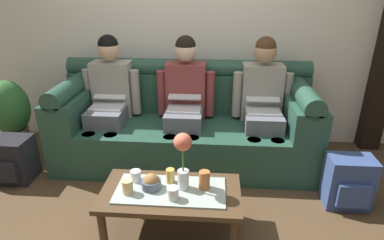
# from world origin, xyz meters

# --- Properties ---
(ground_plane) EXTENTS (14.00, 14.00, 0.00)m
(ground_plane) POSITION_xyz_m (0.00, 0.00, 0.00)
(ground_plane) COLOR #4C3823
(back_wall_patterned) EXTENTS (6.00, 0.12, 2.90)m
(back_wall_patterned) POSITION_xyz_m (0.00, 1.70, 1.45)
(back_wall_patterned) COLOR silver
(back_wall_patterned) RESTS_ON ground_plane
(couch) EXTENTS (2.43, 0.88, 0.96)m
(couch) POSITION_xyz_m (0.00, 1.17, 0.37)
(couch) COLOR #234738
(couch) RESTS_ON ground_plane
(person_left) EXTENTS (0.56, 0.67, 1.22)m
(person_left) POSITION_xyz_m (-0.73, 1.17, 0.66)
(person_left) COLOR #595B66
(person_left) RESTS_ON ground_plane
(person_middle) EXTENTS (0.56, 0.67, 1.22)m
(person_middle) POSITION_xyz_m (0.00, 1.17, 0.66)
(person_middle) COLOR #595B66
(person_middle) RESTS_ON ground_plane
(person_right) EXTENTS (0.56, 0.67, 1.22)m
(person_right) POSITION_xyz_m (0.73, 1.17, 0.66)
(person_right) COLOR #595B66
(person_right) RESTS_ON ground_plane
(coffee_table) EXTENTS (0.96, 0.50, 0.36)m
(coffee_table) POSITION_xyz_m (0.00, 0.09, 0.30)
(coffee_table) COLOR #47331E
(coffee_table) RESTS_ON ground_plane
(flower_vase) EXTENTS (0.12, 0.12, 0.42)m
(flower_vase) POSITION_xyz_m (0.09, 0.12, 0.62)
(flower_vase) COLOR silver
(flower_vase) RESTS_ON coffee_table
(snack_bowl) EXTENTS (0.14, 0.14, 0.11)m
(snack_bowl) POSITION_xyz_m (-0.13, 0.10, 0.40)
(snack_bowl) COLOR #4C5666
(snack_bowl) RESTS_ON coffee_table
(cup_near_left) EXTENTS (0.08, 0.08, 0.13)m
(cup_near_left) POSITION_xyz_m (0.23, 0.13, 0.42)
(cup_near_left) COLOR #B26633
(cup_near_left) RESTS_ON coffee_table
(cup_near_right) EXTENTS (0.07, 0.07, 0.10)m
(cup_near_right) POSITION_xyz_m (-0.28, 0.03, 0.41)
(cup_near_right) COLOR #DBB77A
(cup_near_right) RESTS_ON coffee_table
(cup_far_center) EXTENTS (0.08, 0.08, 0.08)m
(cup_far_center) POSITION_xyz_m (0.03, -0.01, 0.40)
(cup_far_center) COLOR white
(cup_far_center) RESTS_ON coffee_table
(cup_far_left) EXTENTS (0.08, 0.08, 0.08)m
(cup_far_left) POSITION_xyz_m (-0.26, 0.18, 0.40)
(cup_far_left) COLOR silver
(cup_far_left) RESTS_ON coffee_table
(cup_far_right) EXTENTS (0.06, 0.06, 0.11)m
(cup_far_right) POSITION_xyz_m (-0.01, 0.18, 0.41)
(cup_far_right) COLOR gold
(cup_far_right) RESTS_ON coffee_table
(backpack_right) EXTENTS (0.35, 0.27, 0.42)m
(backpack_right) POSITION_xyz_m (1.36, 0.50, 0.21)
(backpack_right) COLOR #33477A
(backpack_right) RESTS_ON ground_plane
(backpack_left) EXTENTS (0.35, 0.32, 0.41)m
(backpack_left) POSITION_xyz_m (-1.51, 0.65, 0.20)
(backpack_left) COLOR black
(backpack_left) RESTS_ON ground_plane
(potted_plant) EXTENTS (0.40, 0.40, 0.78)m
(potted_plant) POSITION_xyz_m (-1.80, 1.16, 0.43)
(potted_plant) COLOR brown
(potted_plant) RESTS_ON ground_plane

